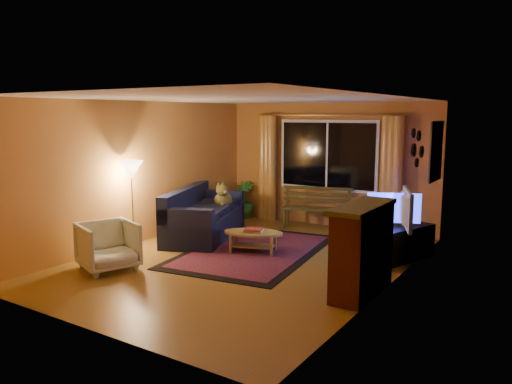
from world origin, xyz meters
The scene contains 22 objects.
floor centered at (0.00, 0.00, -0.01)m, with size 4.50×6.00×0.02m, color brown.
ceiling centered at (0.00, 0.00, 2.51)m, with size 4.50×6.00×0.02m, color white.
wall_back centered at (0.00, 3.01, 1.25)m, with size 4.50×0.02×2.50m, color #C68038.
wall_left centered at (-2.26, 0.00, 1.25)m, with size 0.02×6.00×2.50m, color #C68038.
wall_right centered at (2.26, 0.00, 1.25)m, with size 0.02×6.00×2.50m, color #C68038.
window centered at (0.00, 2.94, 1.45)m, with size 2.00×0.02×1.30m, color black.
curtain_rod centered at (0.00, 2.90, 2.25)m, with size 0.03×0.03×3.20m, color #BF8C3F.
curtain_left centered at (-1.35, 2.88, 1.12)m, with size 0.36×0.36×2.24m, color gold.
curtain_right centered at (1.35, 2.88, 1.12)m, with size 0.36×0.36×2.24m, color gold.
bench centered at (-0.02, 2.55, 0.21)m, with size 1.38×0.41×0.42m, color #383312.
potted_plant centered at (-1.90, 2.75, 0.40)m, with size 0.45×0.45×0.81m, color #235B1E.
sofa centered at (-1.50, 0.88, 0.45)m, with size 0.96×2.24×0.91m, color black.
dog centered at (-1.45, 1.38, 0.70)m, with size 0.34×0.47×0.51m, color olive, non-canonical shape.
armchair centered at (-1.46, -1.46, 0.39)m, with size 0.76×0.71×0.78m, color beige.
floor_lamp centered at (-2.00, -0.44, 0.75)m, with size 0.25×0.25×1.50m, color #BF8C3F.
rug centered at (-0.19, 0.52, 0.01)m, with size 1.99×3.14×0.02m, color maroon.
coffee_table centered at (-0.15, 0.45, 0.18)m, with size 0.99×0.99×0.36m, color #9E8742.
tv_console centered at (2.00, 1.31, 0.27)m, with size 0.43×1.28×0.53m, color black.
television centered at (2.00, 1.31, 0.83)m, with size 1.02×0.13×0.59m, color black.
fireplace centered at (2.05, -0.40, 0.55)m, with size 0.40×1.20×1.10m, color maroon.
mirror_cluster centered at (2.21, 1.30, 1.80)m, with size 0.06×0.60×0.56m, color black, non-canonical shape.
painting centered at (2.22, 2.45, 1.65)m, with size 0.04×0.76×0.96m, color #ED5722.
Camera 1 is at (4.22, -6.26, 2.27)m, focal length 35.00 mm.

